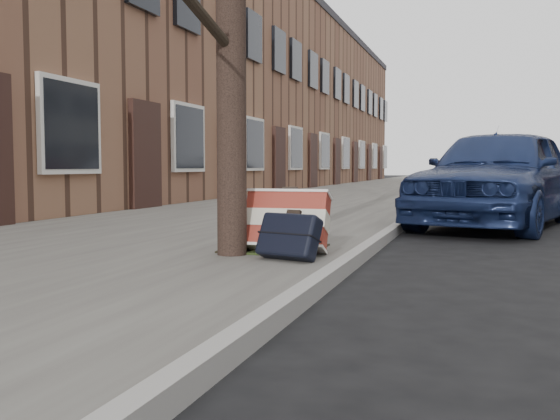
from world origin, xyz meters
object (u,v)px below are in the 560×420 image
(suitcase_red, at_px, (287,221))
(car_near_front, at_px, (499,177))
(car_near_mid, at_px, (488,170))
(suitcase_navy, at_px, (289,236))

(suitcase_red, bearing_deg, car_near_front, 65.69)
(car_near_mid, bearing_deg, suitcase_red, -83.79)
(suitcase_red, distance_m, car_near_mid, 14.32)
(suitcase_red, height_order, suitcase_navy, suitcase_red)
(suitcase_red, height_order, car_near_front, car_near_front)
(suitcase_red, xyz_separation_m, car_near_mid, (1.78, 14.20, 0.38))
(suitcase_red, relative_size, car_near_front, 0.17)
(suitcase_red, distance_m, suitcase_navy, 0.44)
(suitcase_navy, relative_size, car_near_front, 0.12)
(car_near_front, xyz_separation_m, car_near_mid, (-0.09, 9.76, 0.04))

